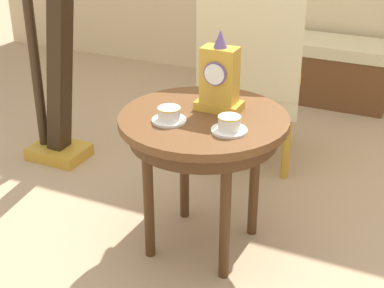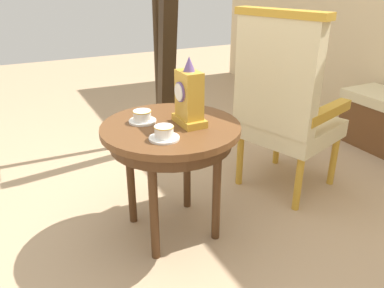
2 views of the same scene
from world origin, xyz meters
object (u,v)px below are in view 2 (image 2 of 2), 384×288
object	(u,v)px
teacup_left	(142,117)
teacup_right	(164,133)
mantel_clock	(189,98)
armchair	(284,104)
side_table	(171,139)
harp	(164,57)

from	to	relation	value
teacup_left	teacup_right	bearing A→B (deg)	2.79
mantel_clock	armchair	distance (m)	0.73
side_table	armchair	world-z (taller)	armchair
side_table	teacup_left	bearing A→B (deg)	-132.40
teacup_left	harp	xyz separation A→B (m)	(-0.97, 0.53, 0.08)
mantel_clock	teacup_left	bearing A→B (deg)	-123.46
teacup_right	harp	distance (m)	1.33
side_table	mantel_clock	size ratio (longest dim) A/B	2.08
teacup_left	mantel_clock	world-z (taller)	mantel_clock
armchair	harp	bearing A→B (deg)	-159.59
teacup_left	armchair	xyz separation A→B (m)	(0.01, 0.90, -0.06)
teacup_right	harp	world-z (taller)	harp
harp	armchair	bearing A→B (deg)	20.41
teacup_left	teacup_right	size ratio (longest dim) A/B	0.99
teacup_right	armchair	bearing A→B (deg)	105.17
teacup_left	teacup_right	world-z (taller)	teacup_right
teacup_right	harp	bearing A→B (deg)	156.79
mantel_clock	armchair	size ratio (longest dim) A/B	0.29
teacup_left	teacup_right	xyz separation A→B (m)	(0.25, 0.01, 0.00)
teacup_right	mantel_clock	world-z (taller)	mantel_clock
side_table	teacup_right	bearing A→B (deg)	-33.26
mantel_clock	harp	size ratio (longest dim) A/B	0.19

